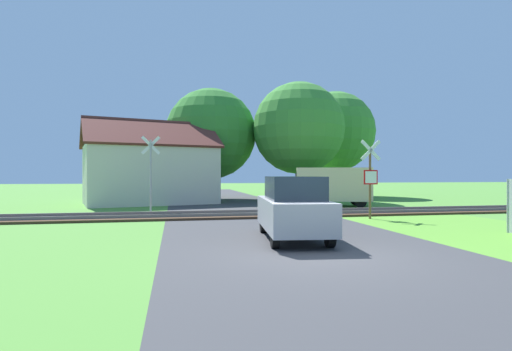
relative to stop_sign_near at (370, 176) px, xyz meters
name	(u,v)px	position (x,y,z in m)	size (l,w,h in m)	color
ground_plane	(321,255)	(-4.70, -6.67, -1.79)	(160.00, 160.00, 0.00)	#4C8433
road_asphalt	(295,241)	(-4.70, -4.67, -1.79)	(7.25, 80.00, 0.01)	#38383A
rail_track	(249,215)	(-4.70, 2.15, -1.74)	(60.00, 2.60, 0.22)	#422D1E
stop_sign_near	(370,176)	(0.00, 0.00, 0.00)	(0.88, 0.15, 3.29)	brown
crossing_sign_far	(151,169)	(-9.06, 3.84, 0.30)	(0.88, 0.13, 3.65)	#9E9EA5
house	(150,173)	(-9.51, 11.16, 0.18)	(9.23, 7.28, 5.39)	beige
tree_center	(211,134)	(-5.29, 14.57, 3.10)	(6.72, 6.72, 8.26)	#513823
tree_far	(335,132)	(5.67, 17.27, 3.80)	(6.89, 6.89, 9.04)	#513823
tree_right	(299,128)	(0.74, 12.05, 3.37)	(6.55, 6.55, 8.45)	#513823
mail_truck	(330,185)	(0.87, 6.52, -0.56)	(5.23, 3.18, 2.24)	beige
parked_car	(293,208)	(-4.68, -4.43, -0.90)	(2.08, 4.16, 1.78)	#99999E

